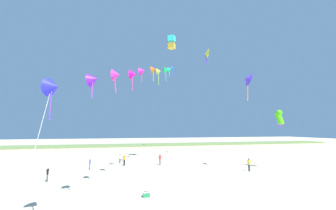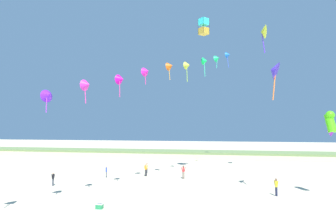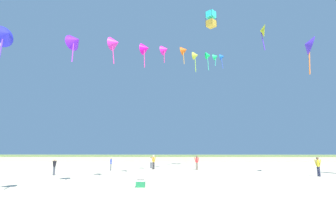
% 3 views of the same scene
% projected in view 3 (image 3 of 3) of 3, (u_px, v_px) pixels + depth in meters
% --- Properties ---
extents(ground_plane, '(240.00, 240.00, 0.00)m').
position_uv_depth(ground_plane, '(214.00, 190.00, 15.12)').
color(ground_plane, beige).
extents(dune_ridge, '(120.00, 9.56, 1.46)m').
position_uv_depth(dune_ridge, '(186.00, 158.00, 58.42)').
color(dune_ridge, beige).
rests_on(dune_ridge, ground).
extents(person_near_left, '(0.57, 0.37, 1.74)m').
position_uv_depth(person_near_left, '(153.00, 161.00, 32.97)').
color(person_near_left, black).
rests_on(person_near_left, ground).
extents(person_near_right, '(0.40, 0.55, 1.71)m').
position_uv_depth(person_near_right, '(318.00, 165.00, 23.60)').
color(person_near_right, '#282D4C').
rests_on(person_near_right, ground).
extents(person_mid_center, '(0.60, 0.23, 1.71)m').
position_uv_depth(person_mid_center, '(197.00, 162.00, 31.74)').
color(person_mid_center, '#726656').
rests_on(person_mid_center, ground).
extents(person_far_left, '(0.22, 0.53, 1.52)m').
position_uv_depth(person_far_left, '(111.00, 163.00, 30.91)').
color(person_far_left, '#474C56').
rests_on(person_far_left, ground).
extents(person_far_right, '(0.46, 0.37, 1.49)m').
position_uv_depth(person_far_right, '(151.00, 162.00, 35.40)').
color(person_far_right, '#474C56').
rests_on(person_far_right, ground).
extents(person_far_center, '(0.21, 0.53, 1.52)m').
position_uv_depth(person_far_center, '(54.00, 166.00, 24.75)').
color(person_far_center, '#474C56').
rests_on(person_far_center, ground).
extents(kite_banner_string, '(19.00, 35.90, 19.95)m').
position_uv_depth(kite_banner_string, '(176.00, 52.00, 30.67)').
color(kite_banner_string, '#2729EC').
extents(large_kite_mid_trail, '(1.47, 2.20, 4.28)m').
position_uv_depth(large_kite_mid_trail, '(262.00, 31.00, 41.03)').
color(large_kite_mid_trail, yellow).
extents(large_kite_high_solo, '(1.61, 1.61, 2.30)m').
position_uv_depth(large_kite_high_solo, '(211.00, 19.00, 37.61)').
color(large_kite_high_solo, gold).
extents(large_kite_outer_drift, '(1.59, 2.06, 3.96)m').
position_uv_depth(large_kite_outer_drift, '(308.00, 45.00, 25.30)').
color(large_kite_outer_drift, '#5634E4').
extents(beach_cooler, '(0.58, 0.41, 0.46)m').
position_uv_depth(beach_cooler, '(141.00, 184.00, 16.44)').
color(beach_cooler, '#23844C').
rests_on(beach_cooler, ground).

